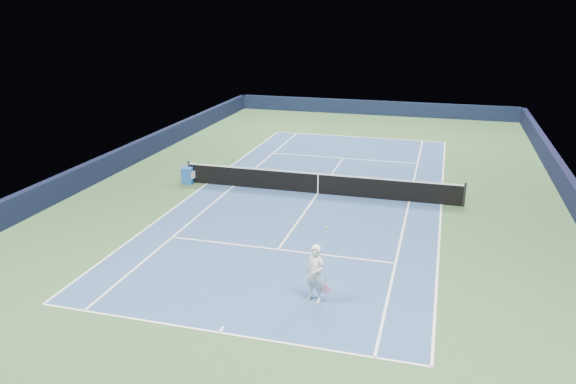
# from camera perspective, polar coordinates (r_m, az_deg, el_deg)

# --- Properties ---
(ground) EXTENTS (40.00, 40.00, 0.00)m
(ground) POSITION_cam_1_polar(r_m,az_deg,el_deg) (25.74, 3.05, -0.16)
(ground) COLOR #31532D
(ground) RESTS_ON ground
(wall_far) EXTENTS (22.00, 0.35, 1.10)m
(wall_far) POSITION_cam_1_polar(r_m,az_deg,el_deg) (44.61, 8.74, 8.45)
(wall_far) COLOR #101832
(wall_far) RESTS_ON ground
(wall_left) EXTENTS (0.35, 40.00, 1.10)m
(wall_left) POSITION_cam_1_polar(r_m,az_deg,el_deg) (29.73, -17.75, 2.66)
(wall_left) COLOR black
(wall_left) RESTS_ON ground
(court_surface) EXTENTS (10.97, 23.77, 0.01)m
(court_surface) POSITION_cam_1_polar(r_m,az_deg,el_deg) (25.74, 3.05, -0.16)
(court_surface) COLOR navy
(court_surface) RESTS_ON ground
(baseline_far) EXTENTS (10.97, 0.08, 0.00)m
(baseline_far) POSITION_cam_1_polar(r_m,az_deg,el_deg) (37.00, 7.13, 5.58)
(baseline_far) COLOR white
(baseline_far) RESTS_ON ground
(baseline_near) EXTENTS (10.97, 0.08, 0.00)m
(baseline_near) POSITION_cam_1_polar(r_m,az_deg,el_deg) (15.42, -7.02, -13.99)
(baseline_near) COLOR white
(baseline_near) RESTS_ON ground
(sideline_doubles_right) EXTENTS (0.08, 23.77, 0.00)m
(sideline_doubles_right) POSITION_cam_1_polar(r_m,az_deg,el_deg) (25.20, 15.31, -1.22)
(sideline_doubles_right) COLOR white
(sideline_doubles_right) RESTS_ON ground
(sideline_doubles_left) EXTENTS (0.08, 23.77, 0.00)m
(sideline_doubles_left) POSITION_cam_1_polar(r_m,az_deg,el_deg) (27.38, -8.22, 0.85)
(sideline_doubles_left) COLOR white
(sideline_doubles_left) RESTS_ON ground
(sideline_singles_right) EXTENTS (0.08, 23.77, 0.00)m
(sideline_singles_right) POSITION_cam_1_polar(r_m,az_deg,el_deg) (25.22, 12.21, -0.95)
(sideline_singles_right) COLOR white
(sideline_singles_right) RESTS_ON ground
(sideline_singles_left) EXTENTS (0.08, 23.77, 0.00)m
(sideline_singles_left) POSITION_cam_1_polar(r_m,az_deg,el_deg) (26.88, -5.54, 0.62)
(sideline_singles_left) COLOR white
(sideline_singles_left) RESTS_ON ground
(service_line_far) EXTENTS (8.23, 0.08, 0.00)m
(service_line_far) POSITION_cam_1_polar(r_m,az_deg,el_deg) (31.75, 5.60, 3.45)
(service_line_far) COLOR white
(service_line_far) RESTS_ON ground
(service_line_near) EXTENTS (8.23, 0.08, 0.00)m
(service_line_near) POSITION_cam_1_polar(r_m,az_deg,el_deg) (19.97, -1.02, -5.86)
(service_line_near) COLOR white
(service_line_near) RESTS_ON ground
(center_service_line) EXTENTS (0.08, 12.80, 0.00)m
(center_service_line) POSITION_cam_1_polar(r_m,az_deg,el_deg) (25.74, 3.05, -0.14)
(center_service_line) COLOR white
(center_service_line) RESTS_ON ground
(center_mark_far) EXTENTS (0.08, 0.30, 0.00)m
(center_mark_far) POSITION_cam_1_polar(r_m,az_deg,el_deg) (36.86, 7.09, 5.53)
(center_mark_far) COLOR white
(center_mark_far) RESTS_ON ground
(center_mark_near) EXTENTS (0.08, 0.30, 0.00)m
(center_mark_near) POSITION_cam_1_polar(r_m,az_deg,el_deg) (15.54, -6.80, -13.70)
(center_mark_near) COLOR white
(center_mark_near) RESTS_ON ground
(tennis_net) EXTENTS (12.90, 0.10, 1.07)m
(tennis_net) POSITION_cam_1_polar(r_m,az_deg,el_deg) (25.58, 3.07, 0.91)
(tennis_net) COLOR black
(tennis_net) RESTS_ON ground
(sponsor_cube) EXTENTS (0.60, 0.51, 0.80)m
(sponsor_cube) POSITION_cam_1_polar(r_m,az_deg,el_deg) (27.46, -10.17, 1.66)
(sponsor_cube) COLOR #1D57B3
(sponsor_cube) RESTS_ON ground
(tennis_player) EXTENTS (0.85, 1.35, 1.97)m
(tennis_player) POSITION_cam_1_polar(r_m,az_deg,el_deg) (16.37, 2.80, -8.29)
(tennis_player) COLOR white
(tennis_player) RESTS_ON ground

